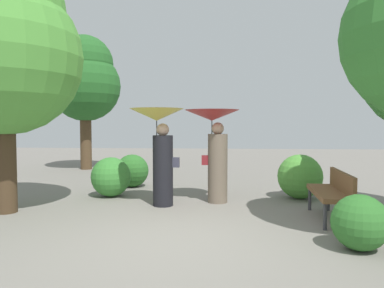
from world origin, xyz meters
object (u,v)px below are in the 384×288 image
at_px(person_right, 215,139).
at_px(tree_mid_left, 2,44).
at_px(park_bench, 332,190).
at_px(tree_near_left, 85,79).
at_px(person_left, 160,140).

xyz_separation_m(person_right, tree_mid_left, (-3.85, -1.21, 1.77)).
relative_size(park_bench, tree_mid_left, 0.32).
height_order(tree_near_left, tree_mid_left, tree_near_left).
distance_m(person_right, park_bench, 2.53).
relative_size(person_right, tree_mid_left, 0.41).
bearing_deg(person_left, park_bench, -106.52).
distance_m(person_left, tree_near_left, 7.16).
xyz_separation_m(tree_near_left, tree_mid_left, (0.97, -6.59, -0.18)).
bearing_deg(person_left, tree_near_left, 31.37).
height_order(person_left, park_bench, person_left).
bearing_deg(person_left, tree_mid_left, 104.88).
relative_size(person_right, park_bench, 1.27).
bearing_deg(park_bench, tree_near_left, -130.37).
bearing_deg(person_right, tree_mid_left, 106.04).
xyz_separation_m(person_left, park_bench, (3.14, -0.85, -0.82)).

